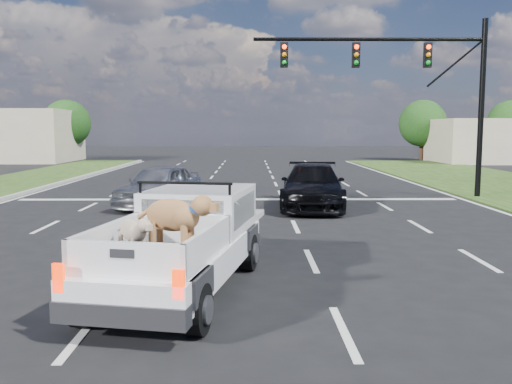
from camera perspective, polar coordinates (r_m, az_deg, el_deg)
ground at (r=11.33m, az=-3.08°, el=-7.26°), size 160.00×160.00×0.00m
road_markings at (r=17.77m, az=-2.15°, el=-2.19°), size 17.75×60.00×0.01m
traffic_signal at (r=22.60m, az=17.04°, el=11.40°), size 9.11×0.31×7.00m
building_left at (r=51.27m, az=-24.23°, el=5.41°), size 10.00×8.00×4.40m
building_right at (r=49.87m, az=25.09°, el=4.89°), size 12.00×7.00×3.60m
tree_far_c at (r=51.70m, az=-19.30°, el=6.83°), size 4.20×4.20×5.40m
tree_far_d at (r=51.39m, az=17.14°, el=6.91°), size 4.20×4.20×5.40m
tree_far_e at (r=54.34m, az=25.25°, el=6.54°), size 4.20×4.20×5.40m
pickup_truck at (r=9.25m, az=-7.50°, el=-5.00°), size 2.67×5.16×1.84m
silver_sedan at (r=19.40m, az=-10.10°, el=0.68°), size 2.96×4.75×1.51m
black_coupe at (r=18.98m, az=5.97°, el=0.63°), size 2.67×5.43×1.52m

